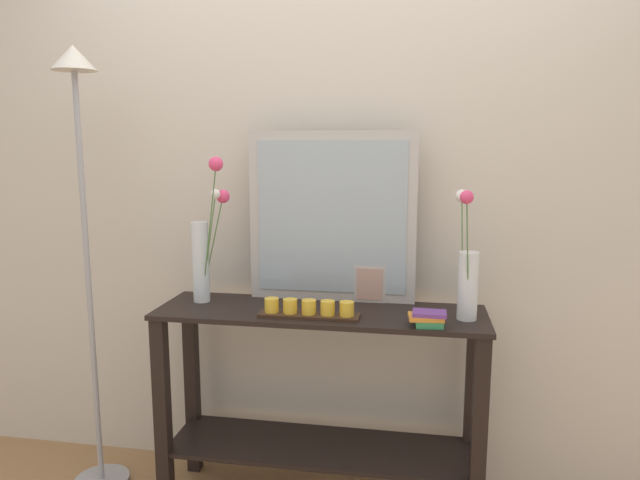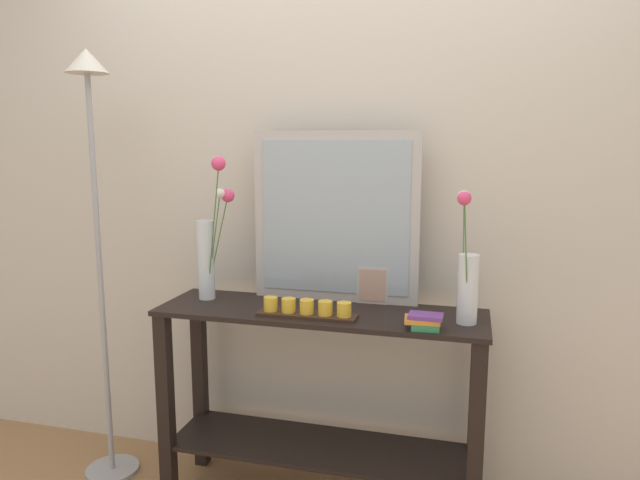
% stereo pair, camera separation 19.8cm
% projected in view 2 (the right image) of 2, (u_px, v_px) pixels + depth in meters
% --- Properties ---
extents(wall_back, '(6.40, 0.08, 2.70)m').
position_uv_depth(wall_back, '(338.00, 182.00, 2.52)').
color(wall_back, beige).
rests_on(wall_back, ground).
extents(console_table, '(1.33, 0.39, 0.85)m').
position_uv_depth(console_table, '(320.00, 387.00, 2.36)').
color(console_table, black).
rests_on(console_table, ground).
extents(mirror_leaning, '(0.71, 0.03, 0.72)m').
position_uv_depth(mirror_leaning, '(335.00, 217.00, 2.40)').
color(mirror_leaning, '#B7B2AD').
rests_on(mirror_leaning, console_table).
extents(tall_vase_left, '(0.18, 0.18, 0.61)m').
position_uv_depth(tall_vase_left, '(209.00, 244.00, 2.43)').
color(tall_vase_left, silver).
rests_on(tall_vase_left, console_table).
extents(vase_right, '(0.09, 0.23, 0.50)m').
position_uv_depth(vase_right, '(467.00, 276.00, 2.11)').
color(vase_right, silver).
rests_on(vase_right, console_table).
extents(candle_tray, '(0.39, 0.09, 0.07)m').
position_uv_depth(candle_tray, '(307.00, 309.00, 2.22)').
color(candle_tray, '#382316').
rests_on(candle_tray, console_table).
extents(picture_frame_small, '(0.13, 0.01, 0.16)m').
position_uv_depth(picture_frame_small, '(373.00, 285.00, 2.39)').
color(picture_frame_small, '#B7B2AD').
rests_on(picture_frame_small, console_table).
extents(book_stack, '(0.14, 0.10, 0.06)m').
position_uv_depth(book_stack, '(424.00, 321.00, 2.06)').
color(book_stack, '#388E56').
rests_on(book_stack, console_table).
extents(floor_lamp, '(0.24, 0.24, 1.91)m').
position_uv_depth(floor_lamp, '(95.00, 198.00, 2.47)').
color(floor_lamp, '#9E9EA3').
rests_on(floor_lamp, ground).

